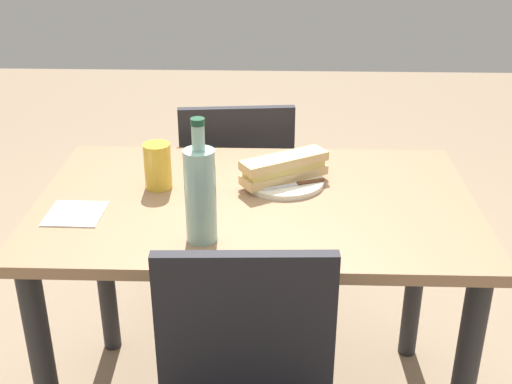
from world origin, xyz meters
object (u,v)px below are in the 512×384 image
at_px(plate_near, 284,181).
at_px(beer_glass, 158,166).
at_px(dining_table, 256,238).
at_px(chair_near, 237,195).
at_px(water_bottle, 200,193).
at_px(baguette_sandwich_near, 284,168).
at_px(knife_near, 298,184).

height_order(plate_near, beer_glass, beer_glass).
height_order(dining_table, chair_near, chair_near).
relative_size(chair_near, water_bottle, 2.79).
xyz_separation_m(chair_near, water_bottle, (0.03, 0.78, 0.38)).
distance_m(baguette_sandwich_near, water_bottle, 0.38).
height_order(baguette_sandwich_near, beer_glass, beer_glass).
relative_size(plate_near, water_bottle, 0.74).
xyz_separation_m(plate_near, baguette_sandwich_near, (0.00, 0.00, 0.04)).
bearing_deg(chair_near, baguette_sandwich_near, 109.54).
bearing_deg(beer_glass, chair_near, -110.27).
distance_m(chair_near, beer_glass, 0.62).
bearing_deg(plate_near, knife_near, 133.80).
height_order(baguette_sandwich_near, water_bottle, water_bottle).
relative_size(knife_near, water_bottle, 0.57).
relative_size(plate_near, baguette_sandwich_near, 0.89).
relative_size(chair_near, beer_glass, 6.63).
relative_size(chair_near, baguette_sandwich_near, 3.37).
height_order(dining_table, baguette_sandwich_near, baguette_sandwich_near).
distance_m(knife_near, water_bottle, 0.38).
bearing_deg(baguette_sandwich_near, chair_near, -70.46).
bearing_deg(plate_near, dining_table, 52.66).
bearing_deg(water_bottle, beer_glass, -62.44).
bearing_deg(knife_near, chair_near, -68.11).
distance_m(dining_table, baguette_sandwich_near, 0.21).
bearing_deg(dining_table, beer_glass, -13.47).
bearing_deg(plate_near, chair_near, -70.46).
bearing_deg(plate_near, beer_glass, 5.52).
xyz_separation_m(dining_table, baguette_sandwich_near, (-0.07, -0.10, 0.17)).
distance_m(dining_table, chair_near, 0.58).
xyz_separation_m(dining_table, knife_near, (-0.11, -0.06, 0.14)).
height_order(plate_near, baguette_sandwich_near, baguette_sandwich_near).
height_order(chair_near, water_bottle, water_bottle).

